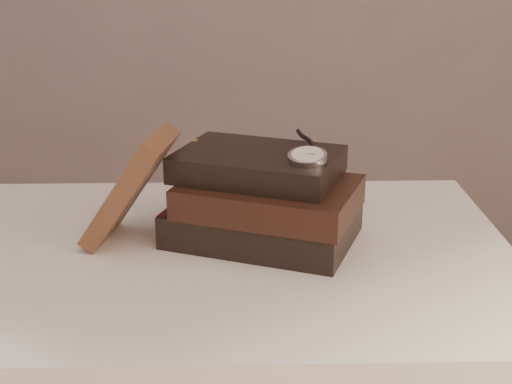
{
  "coord_description": "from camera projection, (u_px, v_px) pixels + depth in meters",
  "views": [
    {
      "loc": [
        0.1,
        -0.63,
        1.2
      ],
      "look_at": [
        0.12,
        0.39,
        0.82
      ],
      "focal_mm": 51.6,
      "sensor_mm": 36.0,
      "label": 1
    }
  ],
  "objects": [
    {
      "name": "table",
      "position": [
        175.0,
        306.0,
        1.1
      ],
      "size": [
        1.0,
        0.6,
        0.75
      ],
      "color": "white",
      "rests_on": "ground"
    },
    {
      "name": "eyeglasses",
      "position": [
        227.0,
        167.0,
        1.2
      ],
      "size": [
        0.15,
        0.16,
        0.05
      ],
      "color": "silver",
      "rests_on": "book_stack"
    },
    {
      "name": "pocket_watch",
      "position": [
        307.0,
        155.0,
        1.03
      ],
      "size": [
        0.07,
        0.16,
        0.02
      ],
      "color": "silver",
      "rests_on": "book_stack"
    },
    {
      "name": "book_stack",
      "position": [
        264.0,
        200.0,
        1.09
      ],
      "size": [
        0.31,
        0.27,
        0.13
      ],
      "color": "black",
      "rests_on": "table"
    },
    {
      "name": "journal",
      "position": [
        130.0,
        187.0,
        1.07
      ],
      "size": [
        0.15,
        0.14,
        0.17
      ],
      "primitive_type": "cube",
      "rotation": [
        0.0,
        0.6,
        -0.19
      ],
      "color": "#44271A",
      "rests_on": "table"
    }
  ]
}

